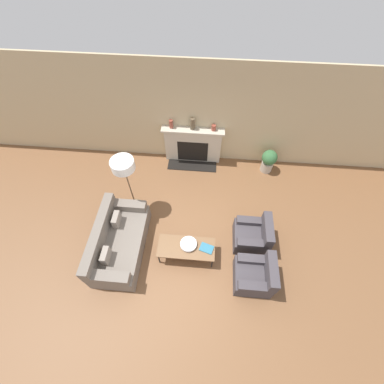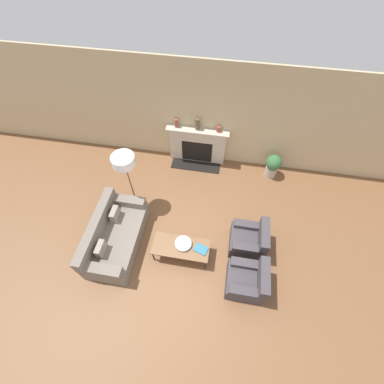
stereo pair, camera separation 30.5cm
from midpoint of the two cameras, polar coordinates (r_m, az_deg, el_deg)
The scene contains 14 objects.
ground_plane at distance 5.99m, azimuth -0.10°, elevation -14.22°, with size 18.00×18.00×0.00m, color brown.
wall_back at distance 6.75m, azimuth 4.60°, elevation 16.38°, with size 18.00×0.06×2.90m.
fireplace at distance 7.25m, azimuth 2.44°, elevation 10.23°, with size 1.66×0.59×1.12m.
couch at distance 6.06m, azimuth -15.44°, elevation -9.57°, with size 0.97×1.89×0.84m.
armchair_near at distance 5.66m, azimuth 13.91°, elevation -18.59°, with size 0.77×0.73×0.79m.
armchair_far at distance 6.01m, azimuth 14.12°, elevation -10.36°, with size 0.77×0.73×0.79m.
coffee_table at distance 5.66m, azimuth -0.93°, elevation -12.19°, with size 1.23×0.54×0.41m.
bowl at distance 5.62m, azimuth -0.39°, elevation -11.44°, with size 0.36×0.36×0.07m.
book at distance 5.61m, azimuth 3.57°, elevation -12.61°, with size 0.33×0.27×0.02m.
floor_lamp at distance 5.70m, azimuth -13.28°, elevation 5.94°, with size 0.51×0.51×1.68m.
mantel_vase_left at distance 6.87m, azimuth -2.20°, elevation 15.03°, with size 0.10×0.10×0.23m.
mantel_vase_center_left at distance 6.77m, azimuth 2.54°, elevation 14.82°, with size 0.12×0.12×0.32m.
mantel_vase_center_right at distance 6.80m, azimuth 7.23°, elevation 13.69°, with size 0.11×0.11×0.15m.
potted_plant at distance 7.33m, azimuth 18.69°, elevation 5.66°, with size 0.41×0.41×0.71m.
Camera 2 is at (0.53, -2.16, 5.57)m, focal length 24.00 mm.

